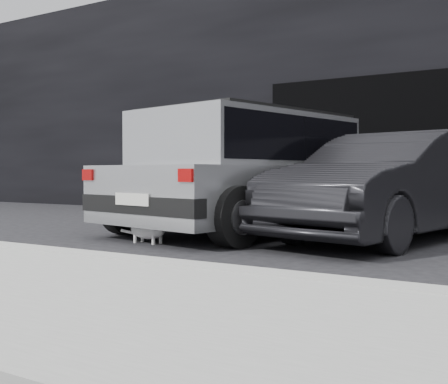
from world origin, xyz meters
The scene contains 9 objects.
ground centered at (0.00, 0.00, 0.00)m, with size 80.00×80.00×0.00m, color black.
building_facade centered at (1.00, 6.00, 2.50)m, with size 34.00×4.00×5.00m, color black.
garage_opening centered at (1.00, 3.99, 1.30)m, with size 4.00×0.10×2.60m, color black.
curb centered at (1.00, -2.60, 0.06)m, with size 18.00×0.25×0.12m, color #989893.
sidewalk centered at (1.00, -3.80, 0.06)m, with size 18.00×2.20×0.11m, color #989893.
silver_hatchback centered at (0.30, 0.76, 0.91)m, with size 2.91×4.81×1.66m.
second_car centered at (2.22, 0.75, 0.67)m, with size 1.41×4.04×1.33m, color black.
cat_siamese centered at (0.77, -0.74, 0.11)m, with size 0.37×0.67×0.24m.
cat_white centered at (-0.08, -1.08, 0.17)m, with size 0.74×0.28×0.34m.
Camera 1 is at (4.08, -6.19, 0.83)m, focal length 45.00 mm.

